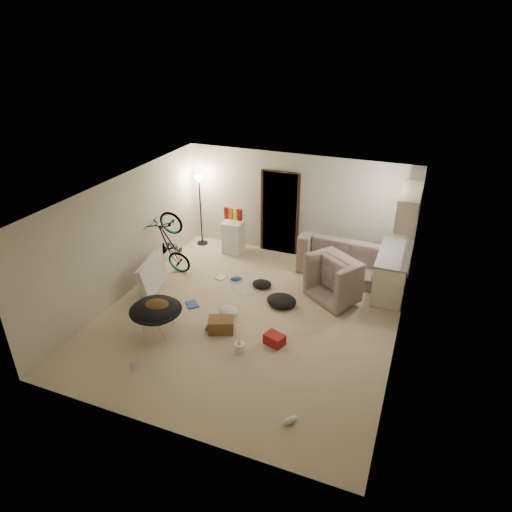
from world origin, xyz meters
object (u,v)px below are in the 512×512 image
at_px(bicycle, 171,257).
at_px(saucer_chair, 156,314).
at_px(tv_box, 152,275).
at_px(juicer, 239,347).
at_px(kitchen_counter, 392,273).
at_px(drink_case_b, 275,339).
at_px(armchair, 346,280).
at_px(sofa, 351,261).
at_px(mini_fridge, 233,237).
at_px(drink_case_a, 221,325).
at_px(floor_lamp, 200,196).

distance_m(bicycle, saucer_chair, 2.26).
height_order(tv_box, juicer, tv_box).
distance_m(kitchen_counter, drink_case_b, 3.12).
bearing_deg(armchair, juicer, 98.43).
bearing_deg(armchair, saucer_chair, 76.80).
height_order(kitchen_counter, tv_box, kitchen_counter).
height_order(sofa, juicer, sofa).
relative_size(sofa, drink_case_b, 6.70).
relative_size(bicycle, saucer_chair, 1.68).
xyz_separation_m(mini_fridge, tv_box, (-0.83, -2.35, -0.04)).
bearing_deg(kitchen_counter, drink_case_a, -136.36).
bearing_deg(kitchen_counter, floor_lamp, 172.34).
xyz_separation_m(armchair, mini_fridge, (-3.03, 1.06, 0.04)).
xyz_separation_m(bicycle, mini_fridge, (0.83, 1.56, -0.03)).
height_order(kitchen_counter, juicer, kitchen_counter).
relative_size(mini_fridge, drink_case_a, 1.71).
bearing_deg(armchair, drink_case_a, 83.97).
height_order(kitchen_counter, saucer_chair, kitchen_counter).
bearing_deg(armchair, floor_lamp, 19.46).
bearing_deg(sofa, drink_case_a, 62.30).
bearing_deg(kitchen_counter, saucer_chair, -141.07).
bearing_deg(drink_case_a, drink_case_b, -22.75).
bearing_deg(armchair, mini_fridge, 16.49).
bearing_deg(drink_case_b, mini_fridge, 143.75).
bearing_deg(bicycle, juicer, -128.73).
xyz_separation_m(kitchen_counter, saucer_chair, (-3.81, -3.08, -0.04)).
distance_m(floor_lamp, drink_case_a, 4.05).
xyz_separation_m(armchair, bicycle, (-3.87, -0.50, 0.07)).
bearing_deg(floor_lamp, saucer_chair, -74.65).
height_order(tv_box, drink_case_b, tv_box).
bearing_deg(saucer_chair, kitchen_counter, 38.93).
height_order(drink_case_a, juicer, drink_case_a).
distance_m(sofa, saucer_chair, 4.54).
relative_size(floor_lamp, mini_fridge, 2.30).
height_order(kitchen_counter, armchair, kitchen_counter).
relative_size(tv_box, drink_case_b, 3.10).
distance_m(kitchen_counter, armchair, 1.00).
bearing_deg(floor_lamp, armchair, -16.31).
relative_size(sofa, saucer_chair, 2.40).
relative_size(saucer_chair, drink_case_a, 2.07).
relative_size(sofa, bicycle, 1.43).
relative_size(bicycle, drink_case_a, 3.48).
bearing_deg(saucer_chair, sofa, 50.89).
relative_size(kitchen_counter, drink_case_b, 4.39).
bearing_deg(mini_fridge, armchair, -22.94).
bearing_deg(saucer_chair, bicycle, 114.12).
xyz_separation_m(sofa, mini_fridge, (-2.95, 0.10, 0.06)).
xyz_separation_m(floor_lamp, juicer, (2.66, -3.70, -1.20)).
bearing_deg(saucer_chair, mini_fridge, 91.39).
distance_m(armchair, tv_box, 4.08).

